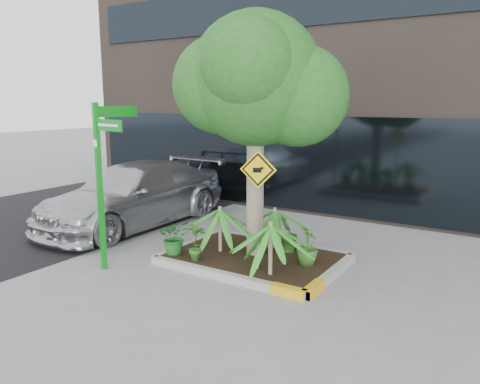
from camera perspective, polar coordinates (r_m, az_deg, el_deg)
The scene contains 14 objects.
ground at distance 9.10m, azimuth -0.37°, elevation -8.86°, with size 80.00×80.00×0.00m, color gray.
asphalt_road at distance 13.60m, azimuth -24.16°, elevation -3.08°, with size 7.00×80.00×0.01m, color black.
planter at distance 9.17m, azimuth 1.79°, elevation -8.03°, with size 3.35×2.36×0.15m.
tree at distance 8.85m, azimuth 1.99°, elevation 13.57°, with size 3.18×2.82×4.78m.
palm_front at distance 7.96m, azimuth 3.77°, elevation -4.08°, with size 1.05×1.05×1.17m.
palm_left at distance 9.19m, azimuth -2.46°, elevation -2.13°, with size 1.03×1.03×1.14m.
palm_back at distance 9.48m, azimuth 4.26°, elevation -2.25°, with size 0.93×0.93×1.03m.
parked_car at distance 12.07m, azimuth -12.78°, elevation -0.31°, with size 2.18×5.35×1.55m, color #BAB9BF.
shrub_a at distance 9.25m, azimuth -7.95°, elevation -5.45°, with size 0.61×0.61×0.68m, color #1B6120.
shrub_b at distance 8.67m, azimuth 8.21°, elevation -6.50°, with size 0.39×0.39×0.70m, color #2D621D.
shrub_c at distance 8.81m, azimuth -5.42°, elevation -5.97°, with size 0.40×0.40×0.75m, color #29641E.
shrub_d at distance 9.27m, azimuth 5.88°, elevation -5.01°, with size 0.43×0.43×0.78m, color #2C631C.
street_sign_post at distance 8.79m, azimuth -16.32°, elevation 2.77°, with size 0.89×1.03×3.07m.
cattle_sign at distance 8.10m, azimuth 2.25°, elevation 0.23°, with size 0.63×0.19×2.12m.
Camera 1 is at (4.61, -7.20, 3.10)m, focal length 35.00 mm.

